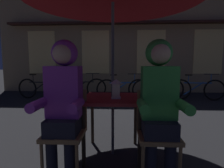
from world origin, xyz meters
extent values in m
plane|color=black|center=(0.00, 0.00, 0.00)|extent=(60.00, 60.00, 0.00)
cube|color=maroon|center=(0.00, 0.00, 0.72)|extent=(0.72, 0.72, 0.04)
cylinder|color=#2D2319|center=(-0.31, -0.31, 0.35)|extent=(0.04, 0.04, 0.70)
cylinder|color=#2D2319|center=(0.31, -0.31, 0.35)|extent=(0.04, 0.04, 0.70)
cylinder|color=#2D2319|center=(-0.31, 0.31, 0.35)|extent=(0.04, 0.04, 0.70)
cylinder|color=#2D2319|center=(0.31, 0.31, 0.35)|extent=(0.04, 0.04, 0.70)
cylinder|color=#4C4C51|center=(0.00, 0.00, 1.12)|extent=(0.04, 0.04, 2.25)
cube|color=white|center=(0.04, -0.07, 0.75)|extent=(0.11, 0.11, 0.02)
cube|color=white|center=(0.04, -0.07, 0.84)|extent=(0.09, 0.09, 0.16)
pyramid|color=white|center=(0.04, -0.07, 0.94)|extent=(0.11, 0.11, 0.06)
cube|color=olive|center=(-0.48, -0.44, 0.43)|extent=(0.40, 0.40, 0.04)
cylinder|color=olive|center=(-0.31, -0.61, 0.21)|extent=(0.03, 0.03, 0.41)
cylinder|color=olive|center=(-0.65, -0.61, 0.21)|extent=(0.03, 0.03, 0.41)
cylinder|color=olive|center=(-0.31, -0.27, 0.21)|extent=(0.03, 0.03, 0.41)
cylinder|color=olive|center=(-0.65, -0.27, 0.21)|extent=(0.03, 0.03, 0.41)
cube|color=olive|center=(-0.48, -0.26, 0.66)|extent=(0.40, 0.03, 0.42)
cube|color=olive|center=(0.48, -0.44, 0.43)|extent=(0.40, 0.40, 0.04)
cylinder|color=olive|center=(0.65, -0.61, 0.21)|extent=(0.03, 0.03, 0.41)
cylinder|color=olive|center=(0.31, -0.61, 0.21)|extent=(0.03, 0.03, 0.41)
cylinder|color=olive|center=(0.65, -0.27, 0.21)|extent=(0.03, 0.03, 0.41)
cylinder|color=olive|center=(0.31, -0.27, 0.21)|extent=(0.03, 0.03, 0.41)
cube|color=olive|center=(0.48, -0.26, 0.66)|extent=(0.40, 0.03, 0.42)
cylinder|color=black|center=(-0.39, -0.57, 0.23)|extent=(0.11, 0.11, 0.45)
cylinder|color=black|center=(-0.57, -0.57, 0.23)|extent=(0.11, 0.11, 0.45)
cube|color=black|center=(-0.48, -0.44, 0.53)|extent=(0.32, 0.36, 0.16)
cube|color=purple|center=(-0.48, -0.40, 0.87)|extent=(0.34, 0.22, 0.52)
cylinder|color=purple|center=(-0.30, -0.62, 0.78)|extent=(0.09, 0.30, 0.09)
cylinder|color=purple|center=(-0.66, -0.62, 0.78)|extent=(0.09, 0.30, 0.09)
sphere|color=tan|center=(-0.48, -0.40, 1.25)|extent=(0.21, 0.21, 0.21)
sphere|color=purple|center=(-0.48, -0.35, 1.26)|extent=(0.27, 0.27, 0.27)
cylinder|color=black|center=(0.57, -0.57, 0.23)|extent=(0.11, 0.11, 0.45)
cylinder|color=black|center=(0.39, -0.57, 0.23)|extent=(0.11, 0.11, 0.45)
cube|color=black|center=(0.48, -0.44, 0.53)|extent=(0.32, 0.36, 0.16)
cube|color=#338C38|center=(0.48, -0.40, 0.87)|extent=(0.34, 0.22, 0.52)
cylinder|color=#338C38|center=(0.66, -0.62, 0.78)|extent=(0.09, 0.30, 0.09)
cylinder|color=#338C38|center=(0.30, -0.62, 0.78)|extent=(0.09, 0.30, 0.09)
sphere|color=tan|center=(0.48, -0.40, 1.25)|extent=(0.21, 0.21, 0.21)
sphere|color=#338C38|center=(0.48, -0.35, 1.26)|extent=(0.27, 0.27, 0.27)
cube|color=#937A56|center=(0.16, 5.40, 3.10)|extent=(10.00, 0.60, 6.20)
cube|color=#F4D17A|center=(-3.14, 5.09, 1.60)|extent=(1.10, 0.02, 1.70)
cube|color=#F4D17A|center=(-0.94, 5.09, 1.60)|extent=(1.10, 0.02, 1.70)
cube|color=#F4D17A|center=(1.26, 5.09, 1.60)|extent=(1.10, 0.02, 1.70)
cube|color=#F4D17A|center=(3.46, 5.09, 1.60)|extent=(1.10, 0.02, 1.70)
cube|color=#331914|center=(0.16, 4.95, 2.70)|extent=(9.00, 0.36, 0.08)
torus|color=black|center=(-1.99, 3.44, 0.33)|extent=(0.66, 0.13, 0.66)
torus|color=black|center=(-3.01, 3.57, 0.33)|extent=(0.66, 0.13, 0.66)
cylinder|color=black|center=(-2.50, 3.50, 0.54)|extent=(0.83, 0.14, 0.04)
cylinder|color=black|center=(-2.62, 3.52, 0.36)|extent=(0.61, 0.11, 0.44)
cylinder|color=black|center=(-2.78, 3.54, 0.66)|extent=(0.02, 0.02, 0.24)
cube|color=black|center=(-2.78, 3.54, 0.79)|extent=(0.21, 0.11, 0.04)
cylinder|color=black|center=(-2.12, 3.45, 0.68)|extent=(0.02, 0.02, 0.28)
cylinder|color=black|center=(-2.12, 3.45, 0.82)|extent=(0.44, 0.08, 0.02)
torus|color=black|center=(-0.73, 3.77, 0.33)|extent=(0.66, 0.19, 0.66)
torus|color=black|center=(-1.73, 3.56, 0.33)|extent=(0.66, 0.19, 0.66)
cylinder|color=black|center=(-1.23, 3.67, 0.54)|extent=(0.83, 0.21, 0.04)
cylinder|color=black|center=(-1.35, 3.64, 0.36)|extent=(0.60, 0.16, 0.44)
cylinder|color=black|center=(-1.51, 3.61, 0.66)|extent=(0.02, 0.02, 0.24)
cube|color=black|center=(-1.51, 3.61, 0.79)|extent=(0.21, 0.12, 0.04)
cylinder|color=black|center=(-0.85, 3.75, 0.68)|extent=(0.02, 0.02, 0.28)
cylinder|color=black|center=(-0.85, 3.75, 0.82)|extent=(0.44, 0.12, 0.02)
torus|color=black|center=(0.65, 3.59, 0.33)|extent=(0.66, 0.11, 0.66)
torus|color=black|center=(-0.37, 3.50, 0.33)|extent=(0.66, 0.11, 0.66)
cylinder|color=#1E4C93|center=(0.14, 3.55, 0.54)|extent=(0.84, 0.11, 0.04)
cylinder|color=#1E4C93|center=(0.02, 3.54, 0.36)|extent=(0.61, 0.09, 0.44)
cylinder|color=#1E4C93|center=(-0.14, 3.52, 0.66)|extent=(0.02, 0.02, 0.24)
cube|color=black|center=(-0.14, 3.52, 0.79)|extent=(0.21, 0.10, 0.04)
cylinder|color=#1E4C93|center=(0.53, 3.58, 0.68)|extent=(0.02, 0.02, 0.28)
cylinder|color=black|center=(0.53, 3.58, 0.82)|extent=(0.44, 0.07, 0.02)
torus|color=black|center=(1.78, 3.60, 0.33)|extent=(0.66, 0.12, 0.66)
torus|color=black|center=(0.76, 3.48, 0.33)|extent=(0.66, 0.12, 0.66)
cylinder|color=#236B3D|center=(1.27, 3.54, 0.54)|extent=(0.84, 0.13, 0.04)
cylinder|color=#236B3D|center=(1.15, 3.53, 0.36)|extent=(0.61, 0.10, 0.44)
cylinder|color=#236B3D|center=(0.99, 3.51, 0.66)|extent=(0.02, 0.02, 0.24)
cube|color=black|center=(0.99, 3.51, 0.79)|extent=(0.21, 0.10, 0.04)
cylinder|color=#236B3D|center=(1.66, 3.58, 0.68)|extent=(0.02, 0.02, 0.28)
cylinder|color=black|center=(1.66, 3.58, 0.82)|extent=(0.44, 0.07, 0.02)
torus|color=black|center=(3.01, 3.54, 0.33)|extent=(0.66, 0.10, 0.66)
torus|color=black|center=(1.99, 3.61, 0.33)|extent=(0.66, 0.10, 0.66)
cylinder|color=#1E4C93|center=(2.50, 3.57, 0.54)|extent=(0.84, 0.10, 0.04)
cylinder|color=#1E4C93|center=(2.38, 3.58, 0.36)|extent=(0.61, 0.08, 0.44)
cylinder|color=#1E4C93|center=(2.22, 3.60, 0.66)|extent=(0.02, 0.02, 0.24)
cube|color=black|center=(2.22, 3.60, 0.79)|extent=(0.21, 0.09, 0.04)
cylinder|color=#1E4C93|center=(2.89, 3.55, 0.68)|extent=(0.02, 0.02, 0.28)
cylinder|color=black|center=(2.89, 3.55, 0.82)|extent=(0.44, 0.06, 0.02)
cylinder|color=brown|center=(-2.14, 4.12, 0.17)|extent=(0.36, 0.36, 0.34)
sphere|color=#285B2D|center=(-2.14, 4.12, 0.62)|extent=(0.60, 0.60, 0.60)
camera|label=1|loc=(0.11, -2.21, 1.16)|focal=29.03mm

